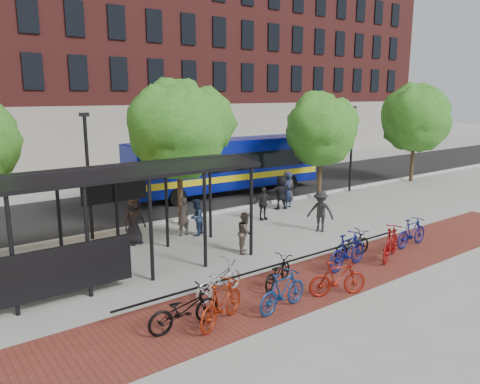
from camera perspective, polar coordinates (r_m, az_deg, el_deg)
ground at (r=20.65m, az=4.71°, el=-4.59°), size 160.00×160.00×0.00m
asphalt_street at (r=26.95m, az=-6.67°, el=-0.71°), size 160.00×8.00×0.01m
curb at (r=23.66m, az=-1.75°, el=-2.27°), size 160.00×0.25×0.12m
brick_strip at (r=15.97m, az=11.37°, el=-9.79°), size 24.00×3.00×0.01m
bike_rack_rail at (r=15.68m, az=5.66°, el=-10.03°), size 12.00×0.05×0.95m
building_brick at (r=47.09m, az=-7.63°, el=16.83°), size 55.00×14.00×20.00m
bus_shelter at (r=15.41m, az=-17.04°, el=0.74°), size 10.60×3.07×3.60m
tree_b at (r=20.88m, az=-7.36°, el=7.99°), size 5.15×4.20×6.47m
tree_c at (r=26.53m, az=9.93°, el=7.84°), size 4.66×3.80×5.92m
tree_d at (r=33.65m, az=20.65°, el=8.79°), size 5.39×4.40×6.55m
lamp_post_left at (r=19.62m, az=-18.03°, el=2.22°), size 0.35×0.20×5.12m
lamp_post_right at (r=28.99m, az=13.44°, el=5.42°), size 0.35×0.20×5.12m
bus at (r=27.69m, az=-1.72°, el=3.59°), size 12.11×3.41×3.23m
bike_0 at (r=12.20m, az=-6.85°, el=-14.03°), size 2.01×0.76×1.04m
bike_1 at (r=12.33m, az=-2.27°, el=-13.34°), size 2.01×1.28×1.17m
bike_2 at (r=13.90m, az=-2.61°, el=-10.63°), size 2.09×1.20×1.04m
bike_3 at (r=13.11m, az=5.23°, el=-11.93°), size 1.90×0.75×1.11m
bike_4 at (r=14.69m, az=4.60°, el=-9.68°), size 1.81×1.24×0.90m
bike_5 at (r=14.22m, az=11.82°, el=-10.26°), size 1.84×1.18×1.07m
bike_7 at (r=16.39m, az=12.99°, el=-6.97°), size 2.15×0.86×1.26m
bike_8 at (r=17.55m, az=13.50°, el=-6.22°), size 1.85×0.66×0.97m
bike_9 at (r=17.66m, az=17.89°, el=-5.92°), size 2.11×1.33×1.23m
bike_11 at (r=19.41m, az=20.19°, el=-4.63°), size 1.90×0.58×1.13m
pedestrian_0 at (r=18.90m, az=-12.81°, el=-3.38°), size 1.03×0.75×1.93m
pedestrian_1 at (r=19.67m, az=-6.96°, el=-2.97°), size 0.63×0.44×1.66m
pedestrian_2 at (r=19.65m, az=-5.38°, el=-3.08°), size 0.96×0.92×1.57m
pedestrian_4 at (r=22.03m, az=2.81°, el=-1.40°), size 0.97×0.53×1.57m
pedestrian_5 at (r=24.11m, az=5.02°, el=-0.04°), size 1.71×0.85×1.76m
pedestrian_6 at (r=25.82m, az=5.83°, el=0.70°), size 0.94×0.71×1.73m
pedestrian_7 at (r=24.37m, az=5.84°, el=0.20°), size 0.79×0.64×1.87m
pedestrian_8 at (r=17.49m, az=0.66°, el=-4.95°), size 0.93×0.96×1.55m
pedestrian_9 at (r=20.38m, az=9.79°, el=-2.32°), size 1.15×1.34×1.80m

